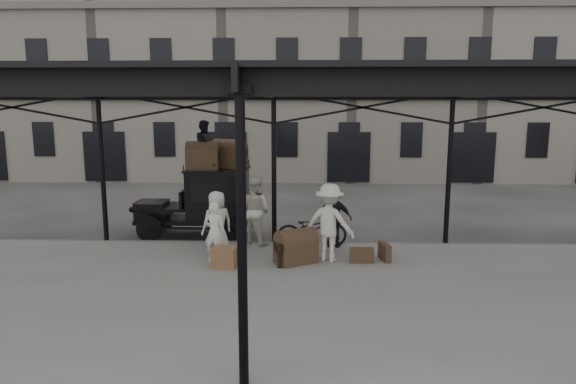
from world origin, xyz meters
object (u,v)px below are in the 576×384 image
Objects in this scene: steamer_trunk_platform at (296,249)px; porter_left at (215,232)px; porter_official at (334,218)px; taxi at (208,199)px; steamer_trunk_roof_near at (203,158)px; bicycle at (312,229)px.

porter_left is at bearing 148.39° from steamer_trunk_platform.
porter_official is at bearing 23.20° from steamer_trunk_platform.
taxi reaches higher than porter_official.
porter_official is (3.13, 1.49, 0.05)m from porter_left.
taxi is 2.20× the size of porter_official.
taxi is 1.36m from steamer_trunk_roof_near.
steamer_trunk_roof_near reaches higher than bicycle.
steamer_trunk_roof_near is 0.97× the size of steamer_trunk_platform.
steamer_trunk_platform is (2.79, -3.09, -0.69)m from taxi.
porter_left is 1.57× the size of steamer_trunk_platform.
porter_left is at bearing -76.73° from taxi.
bicycle is 4.04m from steamer_trunk_roof_near.
bicycle is (2.49, 1.44, -0.26)m from porter_left.
bicycle is (-0.64, -0.05, -0.31)m from porter_official.
porter_left is at bearing -75.10° from steamer_trunk_roof_near.
steamer_trunk_roof_near reaches higher than steamer_trunk_platform.
bicycle is at bearing 42.10° from steamer_trunk_platform.
taxi is 4.18m from porter_official.
bicycle is 1.52m from steamer_trunk_platform.
steamer_trunk_roof_near reaches higher than taxi.
porter_official is at bearing -19.87° from steamer_trunk_roof_near.
porter_left is 1.62× the size of steamer_trunk_roof_near.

